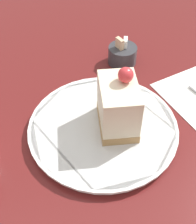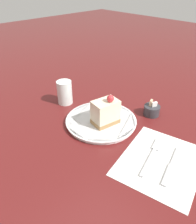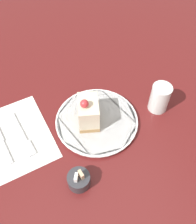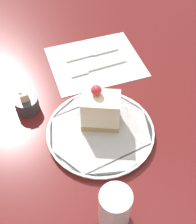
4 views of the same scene
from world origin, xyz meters
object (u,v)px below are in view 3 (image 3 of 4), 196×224
sugar_bowl (79,180)px  knife (0,137)px  drinking_glass (160,98)px  plate (97,121)px  fork (24,137)px  cake_slice (88,112)px

sugar_bowl → knife: bearing=-45.0°
sugar_bowl → drinking_glass: (-0.30, -0.18, 0.03)m
plate → knife: bearing=-4.1°
fork → knife: size_ratio=1.06×
fork → sugar_bowl: (-0.13, 0.18, 0.02)m
plate → drinking_glass: bearing=-178.5°
cake_slice → drinking_glass: 0.23m
fork → knife: same height
plate → fork: (0.22, -0.00, -0.00)m
plate → cake_slice: 0.06m
sugar_bowl → fork: bearing=-54.4°
knife → drinking_glass: bearing=162.0°
knife → drinking_glass: 0.50m
sugar_bowl → plate: bearing=-118.5°
cake_slice → knife: size_ratio=0.68×
cake_slice → plate: bearing=-177.2°
cake_slice → drinking_glass: cake_slice is taller
drinking_glass → plate: bearing=1.5°
cake_slice → knife: (0.27, -0.02, -0.05)m
fork → sugar_bowl: 0.22m
knife → sugar_bowl: size_ratio=2.68×
fork → knife: 0.07m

